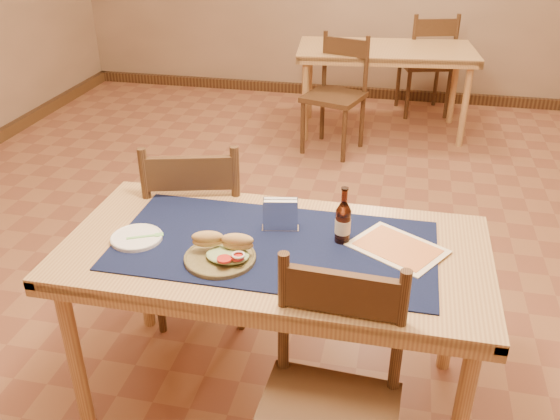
% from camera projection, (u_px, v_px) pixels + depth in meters
% --- Properties ---
extents(room, '(6.04, 7.04, 2.84)m').
position_uv_depth(room, '(313.00, 26.00, 2.61)').
color(room, '#996242').
rests_on(room, ground).
extents(main_table, '(1.60, 0.80, 0.75)m').
position_uv_depth(main_table, '(275.00, 264.00, 2.27)').
color(main_table, tan).
rests_on(main_table, ground).
extents(placemat, '(1.20, 0.60, 0.01)m').
position_uv_depth(placemat, '(274.00, 245.00, 2.23)').
color(placemat, '#0F1539').
rests_on(placemat, main_table).
extents(baseboard, '(6.00, 7.00, 0.10)m').
position_uv_depth(baseboard, '(307.00, 278.00, 3.25)').
color(baseboard, '#4E341C').
rests_on(baseboard, ground).
extents(back_table, '(1.56, 0.90, 0.75)m').
position_uv_depth(back_table, '(385.00, 57.00, 5.06)').
color(back_table, tan).
rests_on(back_table, ground).
extents(chair_main_far, '(0.55, 0.55, 0.98)m').
position_uv_depth(chair_main_far, '(198.00, 226.00, 2.84)').
color(chair_main_far, '#4E341C').
rests_on(chair_main_far, ground).
extents(chair_main_near, '(0.46, 0.46, 0.95)m').
position_uv_depth(chair_main_near, '(328.00, 408.00, 1.87)').
color(chair_main_near, '#4E341C').
rests_on(chair_main_near, ground).
extents(chair_back_near, '(0.54, 0.54, 0.93)m').
position_uv_depth(chair_back_near, '(336.00, 93.00, 4.79)').
color(chair_back_near, '#4E341C').
rests_on(chair_back_near, ground).
extents(chair_back_far, '(0.55, 0.55, 0.97)m').
position_uv_depth(chair_back_far, '(427.00, 62.00, 5.57)').
color(chair_back_far, '#4E341C').
rests_on(chair_back_far, ground).
extents(sandwich_plate, '(0.26, 0.26, 0.10)m').
position_uv_depth(sandwich_plate, '(222.00, 253.00, 2.12)').
color(sandwich_plate, olive).
rests_on(sandwich_plate, placemat).
extents(side_plate, '(0.20, 0.20, 0.02)m').
position_uv_depth(side_plate, '(137.00, 237.00, 2.26)').
color(side_plate, white).
rests_on(side_plate, placemat).
extents(fork, '(0.13, 0.08, 0.00)m').
position_uv_depth(fork, '(148.00, 236.00, 2.25)').
color(fork, '#84DC78').
rests_on(fork, side_plate).
extents(beer_bottle, '(0.06, 0.06, 0.22)m').
position_uv_depth(beer_bottle, '(343.00, 222.00, 2.21)').
color(beer_bottle, '#441B0C').
rests_on(beer_bottle, placemat).
extents(napkin_holder, '(0.15, 0.08, 0.13)m').
position_uv_depth(napkin_holder, '(280.00, 215.00, 2.30)').
color(napkin_holder, silver).
rests_on(napkin_holder, placemat).
extents(menu_card, '(0.40, 0.37, 0.01)m').
position_uv_depth(menu_card, '(398.00, 248.00, 2.20)').
color(menu_card, '#F8E7BB').
rests_on(menu_card, placemat).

